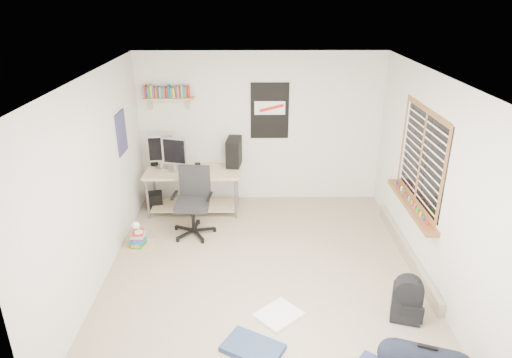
{
  "coord_description": "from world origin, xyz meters",
  "views": [
    {
      "loc": [
        -0.13,
        -5.01,
        3.38
      ],
      "look_at": [
        -0.09,
        0.46,
        1.09
      ],
      "focal_mm": 32.0,
      "sensor_mm": 36.0,
      "label": 1
    }
  ],
  "objects_px": {
    "desk": "(194,190)",
    "office_chair": "(192,204)",
    "backpack": "(407,303)",
    "book_stack": "(138,237)"
  },
  "relations": [
    {
      "from": "desk",
      "to": "office_chair",
      "type": "distance_m",
      "value": 0.78
    },
    {
      "from": "office_chair",
      "to": "backpack",
      "type": "relative_size",
      "value": 2.41
    },
    {
      "from": "office_chair",
      "to": "backpack",
      "type": "bearing_deg",
      "value": -30.8
    },
    {
      "from": "office_chair",
      "to": "book_stack",
      "type": "distance_m",
      "value": 0.88
    },
    {
      "from": "desk",
      "to": "backpack",
      "type": "distance_m",
      "value": 3.76
    },
    {
      "from": "desk",
      "to": "office_chair",
      "type": "xyz_separation_m",
      "value": [
        0.08,
        -0.77,
        0.12
      ]
    },
    {
      "from": "backpack",
      "to": "desk",
      "type": "bearing_deg",
      "value": 151.99
    },
    {
      "from": "office_chair",
      "to": "desk",
      "type": "bearing_deg",
      "value": 101.66
    },
    {
      "from": "office_chair",
      "to": "book_stack",
      "type": "height_order",
      "value": "office_chair"
    },
    {
      "from": "office_chair",
      "to": "book_stack",
      "type": "relative_size",
      "value": 2.55
    }
  ]
}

